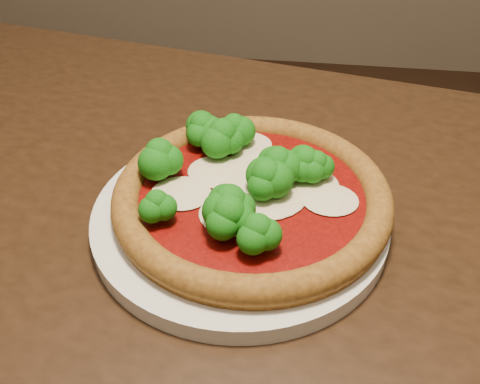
# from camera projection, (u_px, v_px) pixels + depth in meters

# --- Properties ---
(dining_table) EXTENTS (1.37, 1.06, 0.75)m
(dining_table) POSITION_uv_depth(u_px,v_px,m) (259.00, 334.00, 0.54)
(dining_table) COLOR black
(dining_table) RESTS_ON floor
(plate) EXTENTS (0.29, 0.29, 0.02)m
(plate) POSITION_uv_depth(u_px,v_px,m) (240.00, 217.00, 0.53)
(plate) COLOR silver
(plate) RESTS_ON dining_table
(pizza) EXTENTS (0.27, 0.27, 0.06)m
(pizza) POSITION_uv_depth(u_px,v_px,m) (248.00, 188.00, 0.52)
(pizza) COLOR #8D5C21
(pizza) RESTS_ON plate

